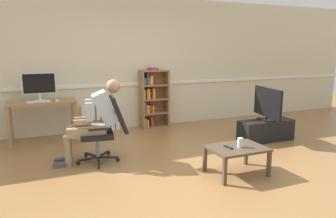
% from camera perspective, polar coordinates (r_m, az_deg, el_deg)
% --- Properties ---
extents(ground_plane, '(18.00, 18.00, 0.00)m').
position_cam_1_polar(ground_plane, '(4.44, 2.53, -11.00)').
color(ground_plane, olive).
extents(back_wall, '(12.00, 0.13, 2.70)m').
position_cam_1_polar(back_wall, '(6.62, -7.36, 8.16)').
color(back_wall, beige).
rests_on(back_wall, ground_plane).
extents(computer_desk, '(1.15, 0.59, 0.76)m').
position_cam_1_polar(computer_desk, '(5.95, -21.95, 0.25)').
color(computer_desk, '#9E7547').
rests_on(computer_desk, ground_plane).
extents(imac_monitor, '(0.57, 0.14, 0.49)m').
position_cam_1_polar(imac_monitor, '(5.97, -22.40, 4.16)').
color(imac_monitor, silver).
rests_on(imac_monitor, computer_desk).
extents(keyboard, '(0.38, 0.12, 0.02)m').
position_cam_1_polar(keyboard, '(5.79, -22.46, 1.25)').
color(keyboard, white).
rests_on(keyboard, computer_desk).
extents(computer_mouse, '(0.06, 0.10, 0.03)m').
position_cam_1_polar(computer_mouse, '(5.82, -19.57, 1.55)').
color(computer_mouse, white).
rests_on(computer_mouse, computer_desk).
extents(bookshelf, '(0.59, 0.29, 1.27)m').
position_cam_1_polar(bookshelf, '(6.63, -2.90, 1.90)').
color(bookshelf, olive).
rests_on(bookshelf, ground_plane).
extents(radiator, '(0.76, 0.08, 0.56)m').
position_cam_1_polar(radiator, '(6.51, -12.18, -1.54)').
color(radiator, white).
rests_on(radiator, ground_plane).
extents(office_chair, '(0.80, 0.62, 0.98)m').
position_cam_1_polar(office_chair, '(4.72, -11.08, -3.14)').
color(office_chair, black).
rests_on(office_chair, ground_plane).
extents(person_seated, '(1.00, 0.44, 1.22)m').
position_cam_1_polar(person_seated, '(4.68, -13.29, -1.76)').
color(person_seated, '#937F60').
rests_on(person_seated, ground_plane).
extents(tv_stand, '(1.03, 0.36, 0.38)m').
position_cam_1_polar(tv_stand, '(6.00, 17.36, -3.73)').
color(tv_stand, black).
rests_on(tv_stand, ground_plane).
extents(tv_screen, '(0.25, 0.86, 0.59)m').
position_cam_1_polar(tv_screen, '(5.90, 17.65, 0.98)').
color(tv_screen, black).
rests_on(tv_screen, tv_stand).
extents(coffee_table, '(0.74, 0.55, 0.38)m').
position_cam_1_polar(coffee_table, '(4.29, 12.40, -7.38)').
color(coffee_table, '#4C3D2D').
rests_on(coffee_table, ground_plane).
extents(drinking_glass, '(0.08, 0.08, 0.13)m').
position_cam_1_polar(drinking_glass, '(4.26, 13.00, -5.98)').
color(drinking_glass, silver).
rests_on(drinking_glass, coffee_table).
extents(spare_remote, '(0.05, 0.15, 0.02)m').
position_cam_1_polar(spare_remote, '(4.22, 10.91, -6.85)').
color(spare_remote, black).
rests_on(spare_remote, coffee_table).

